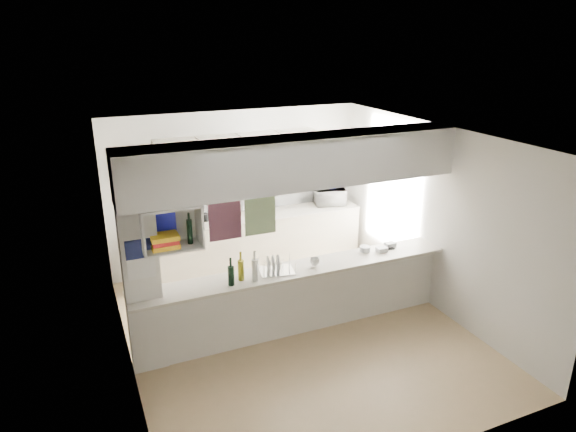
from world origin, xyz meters
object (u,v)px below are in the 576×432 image
bowl (331,187)px  dish_rack (276,265)px  wine_bottles (243,271)px  microwave (330,196)px

bowl → dish_rack: size_ratio=0.48×
wine_bottles → bowl: bearing=43.1°
microwave → bowl: 0.17m
dish_rack → bowl: bearing=58.5°
dish_rack → microwave: bearing=58.8°
dish_rack → wine_bottles: bearing=-158.1°
dish_rack → wine_bottles: (-0.47, -0.10, 0.05)m
bowl → microwave: bearing=-163.8°
bowl → wine_bottles: bearing=-136.9°
wine_bottles → microwave: bearing=43.3°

